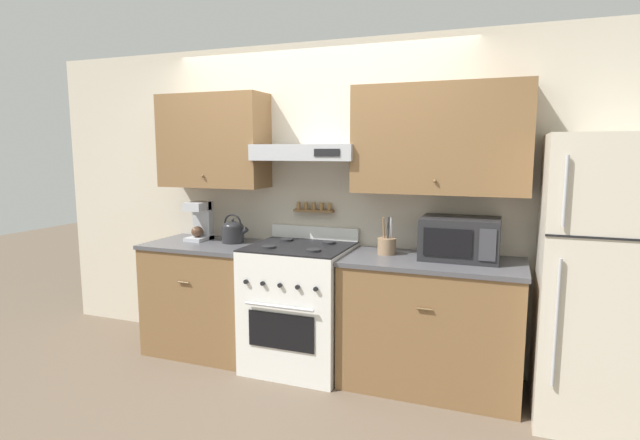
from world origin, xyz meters
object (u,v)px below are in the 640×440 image
(refrigerator, at_px, (602,280))
(microwave, at_px, (460,238))
(utensil_crock, at_px, (387,245))
(tea_kettle, at_px, (233,231))
(coffee_maker, at_px, (200,220))
(stove_range, at_px, (300,306))

(refrigerator, xyz_separation_m, microwave, (-0.87, 0.17, 0.18))
(refrigerator, height_order, utensil_crock, refrigerator)
(tea_kettle, distance_m, coffee_maker, 0.35)
(tea_kettle, relative_size, utensil_crock, 0.88)
(tea_kettle, xyz_separation_m, utensil_crock, (1.30, 0.00, -0.03))
(refrigerator, relative_size, microwave, 3.35)
(stove_range, xyz_separation_m, coffee_maker, (-0.98, 0.14, 0.61))
(stove_range, distance_m, tea_kettle, 0.85)
(coffee_maker, bearing_deg, tea_kettle, -5.53)
(microwave, distance_m, utensil_crock, 0.53)
(microwave, relative_size, utensil_crock, 1.94)
(tea_kettle, height_order, utensil_crock, utensil_crock)
(tea_kettle, bearing_deg, microwave, 0.56)
(tea_kettle, bearing_deg, coffee_maker, 174.47)
(utensil_crock, bearing_deg, tea_kettle, -180.00)
(stove_range, bearing_deg, coffee_maker, 171.90)
(tea_kettle, distance_m, utensil_crock, 1.30)
(stove_range, bearing_deg, refrigerator, -1.13)
(refrigerator, height_order, tea_kettle, refrigerator)
(utensil_crock, bearing_deg, stove_range, -170.81)
(stove_range, distance_m, utensil_crock, 0.84)
(refrigerator, bearing_deg, microwave, 169.28)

